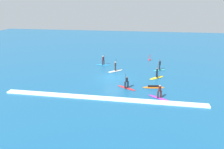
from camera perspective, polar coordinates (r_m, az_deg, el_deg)
ground_plane at (r=33.26m, az=0.00°, el=-0.81°), size 120.00×120.00×0.00m
surfer_on_white_board at (r=36.19m, az=0.94°, el=1.51°), size 2.74×2.59×2.32m
surfer_on_blue_board at (r=39.89m, az=-2.47°, el=3.27°), size 3.00×0.80×2.04m
surfer_on_yellow_board at (r=33.65m, az=12.37°, el=-0.42°), size 2.66×2.61×2.05m
surfer_on_purple_board at (r=26.53m, az=13.05°, el=-5.64°), size 3.01×2.14×1.84m
surfer_on_teal_board at (r=37.65m, az=13.10°, el=2.02°), size 2.41×1.96×2.20m
surfer_on_red_board at (r=28.95m, az=4.06°, el=-2.96°), size 2.92×2.04×2.36m
surfer_on_orange_board at (r=29.78m, az=11.52°, el=-3.40°), size 3.19×1.20×0.39m
marker_buoy at (r=44.04m, az=10.46°, el=4.13°), size 0.43×0.43×1.37m
wave_crest at (r=25.95m, az=-2.95°, el=-6.59°), size 25.76×0.90×0.18m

